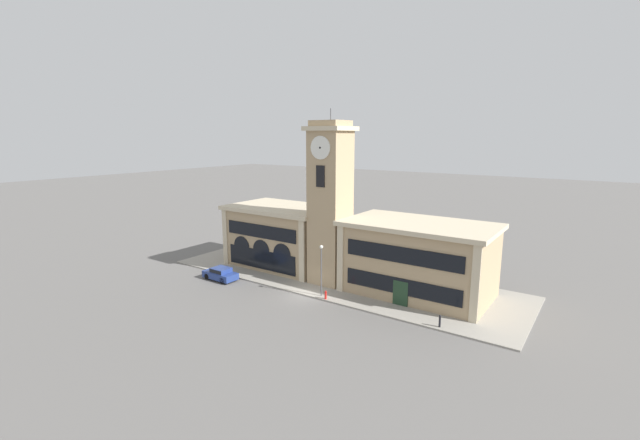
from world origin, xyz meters
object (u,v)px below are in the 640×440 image
(parked_car_near, at_px, (221,273))
(street_lamp, at_px, (321,262))
(fire_hydrant, at_px, (326,295))
(bollard, at_px, (440,321))

(parked_car_near, relative_size, street_lamp, 0.78)
(parked_car_near, relative_size, fire_hydrant, 4.71)
(street_lamp, bearing_deg, parked_car_near, -170.24)
(parked_car_near, height_order, fire_hydrant, parked_car_near)
(street_lamp, relative_size, fire_hydrant, 6.03)
(parked_car_near, bearing_deg, bollard, -174.63)
(fire_hydrant, bearing_deg, bollard, 1.27)
(street_lamp, bearing_deg, bollard, -1.00)
(bollard, xyz_separation_m, fire_hydrant, (-11.40, -0.25, -0.10))
(parked_car_near, height_order, street_lamp, street_lamp)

